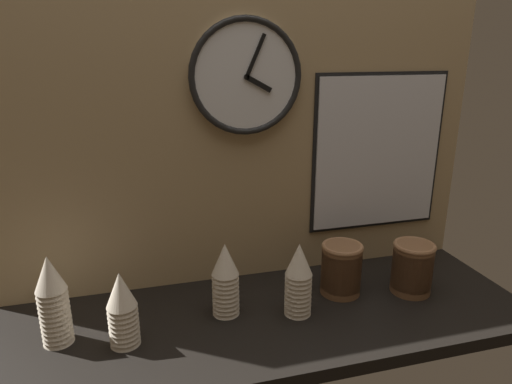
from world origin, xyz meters
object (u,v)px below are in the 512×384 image
(bowl_stack_right, at_px, (341,268))
(wall_clock, at_px, (246,77))
(cup_stack_left, at_px, (122,309))
(cup_stack_far_left, at_px, (53,300))
(bowl_stack_far_right, at_px, (413,267))
(menu_board, at_px, (378,153))
(cup_stack_center, at_px, (225,279))
(cup_stack_center_right, at_px, (298,279))

(bowl_stack_right, xyz_separation_m, wall_clock, (-0.27, 0.18, 0.59))
(cup_stack_left, bearing_deg, cup_stack_far_left, 162.22)
(bowl_stack_right, xyz_separation_m, bowl_stack_far_right, (0.22, -0.06, 0.00))
(wall_clock, bearing_deg, bowl_stack_right, -34.30)
(menu_board, bearing_deg, bowl_stack_right, -138.00)
(cup_stack_center, height_order, cup_stack_left, cup_stack_center)
(cup_stack_left, relative_size, bowl_stack_far_right, 1.26)
(cup_stack_center, height_order, cup_stack_center_right, same)
(cup_stack_far_left, bearing_deg, bowl_stack_right, 2.55)
(bowl_stack_right, height_order, bowl_stack_far_right, same)
(cup_stack_center, bearing_deg, bowl_stack_right, 3.16)
(cup_stack_far_left, bearing_deg, wall_clock, 20.54)
(cup_stack_far_left, xyz_separation_m, menu_board, (1.06, 0.23, 0.28))
(bowl_stack_right, relative_size, bowl_stack_far_right, 1.00)
(cup_stack_far_left, xyz_separation_m, cup_stack_left, (0.17, -0.06, -0.02))
(cup_stack_center, distance_m, cup_stack_left, 0.30)
(cup_stack_far_left, distance_m, bowl_stack_far_right, 1.07)
(cup_stack_left, bearing_deg, cup_stack_center_right, 1.80)
(cup_stack_left, bearing_deg, menu_board, 17.76)
(cup_stack_left, height_order, menu_board, menu_board)
(cup_stack_center, bearing_deg, cup_stack_far_left, -177.95)
(bowl_stack_right, bearing_deg, cup_stack_far_left, -177.45)
(cup_stack_left, height_order, wall_clock, wall_clock)
(menu_board, bearing_deg, cup_stack_far_left, -167.88)
(cup_stack_center_right, relative_size, cup_stack_left, 1.07)
(bowl_stack_right, height_order, menu_board, menu_board)
(cup_stack_center, relative_size, cup_stack_center_right, 1.00)
(bowl_stack_far_right, distance_m, menu_board, 0.41)
(cup_stack_center, xyz_separation_m, menu_board, (0.59, 0.21, 0.30))
(cup_stack_far_left, height_order, menu_board, menu_board)
(cup_stack_center, relative_size, bowl_stack_far_right, 1.34)
(cup_stack_center_right, height_order, menu_board, menu_board)
(wall_clock, xyz_separation_m, menu_board, (0.48, 0.01, -0.27))
(cup_stack_far_left, bearing_deg, cup_stack_left, -17.78)
(wall_clock, bearing_deg, menu_board, 1.06)
(cup_stack_center_right, height_order, cup_stack_left, cup_stack_center_right)
(cup_stack_center_right, bearing_deg, cup_stack_center, 164.61)
(wall_clock, relative_size, menu_board, 0.64)
(wall_clock, bearing_deg, cup_stack_center, -120.16)
(menu_board, bearing_deg, cup_stack_center, -160.44)
(cup_stack_far_left, height_order, cup_stack_center_right, cup_stack_far_left)
(wall_clock, height_order, menu_board, wall_clock)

